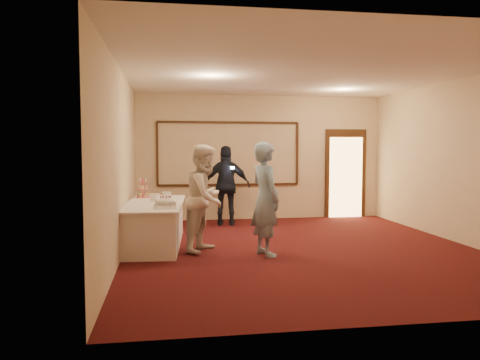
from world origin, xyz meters
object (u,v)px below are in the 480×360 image
plate_stack_a (155,198)px  guest (227,186)px  woman (206,198)px  tart (163,202)px  plate_stack_b (167,196)px  man (265,199)px  pavlova_tray (166,203)px  buffet_table (155,224)px  cupcake_stand (143,190)px

plate_stack_a → guest: bearing=49.5°
plate_stack_a → woman: size_ratio=0.09×
tart → woman: size_ratio=0.17×
plate_stack_b → man: (1.58, -1.47, 0.07)m
plate_stack_a → man: bearing=-34.2°
man → guest: 3.03m
pavlova_tray → woman: (0.67, 0.16, 0.05)m
pavlova_tray → plate_stack_a: size_ratio=2.90×
pavlova_tray → man: 1.63m
buffet_table → guest: size_ratio=1.48×
buffet_table → plate_stack_b: bearing=61.9°
buffet_table → plate_stack_a: bearing=89.2°
tart → man: bearing=-25.9°
plate_stack_a → woman: bearing=-40.4°
guest → tart: bearing=66.5°
tart → plate_stack_a: bearing=110.3°
woman → pavlova_tray: bearing=132.8°
man → plate_stack_b: bearing=31.5°
man → plate_stack_a: bearing=40.2°
pavlova_tray → plate_stack_b: (0.02, 1.14, -0.00)m
cupcake_stand → tart: bearing=-70.8°
woman → guest: woman is taller
buffet_table → plate_stack_b: plate_stack_b is taller
plate_stack_b → man: size_ratio=0.10×
pavlova_tray → tart: bearing=94.7°
buffet_table → pavlova_tray: 0.90m
buffet_table → pavlova_tray: pavlova_tray is taller
guest → buffet_table: bearing=60.1°
plate_stack_b → tart: size_ratio=0.57×
buffet_table → tart: (0.16, -0.27, 0.41)m
buffet_table → plate_stack_a: 0.48m
buffet_table → cupcake_stand: cupcake_stand is taller
plate_stack_b → man: bearing=-42.9°
tart → woman: bearing=-23.9°
woman → buffet_table: bearing=85.4°
plate_stack_b → woman: (0.65, -0.98, 0.05)m
plate_stack_a → tart: 0.45m
man → guest: man is taller
plate_stack_b → woman: bearing=-56.5°
man → woman: man is taller
buffet_table → pavlova_tray: bearing=-75.2°
plate_stack_a → woman: (0.86, -0.73, 0.06)m
man → guest: bearing=-10.9°
pavlova_tray → guest: size_ratio=0.28×
plate_stack_a → plate_stack_b: plate_stack_b is taller
plate_stack_a → buffet_table: bearing=-90.8°
cupcake_stand → plate_stack_b: (0.46, -0.50, -0.08)m
cupcake_stand → man: size_ratio=0.23×
buffet_table → tart: tart is taller
man → cupcake_stand: bearing=30.5°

